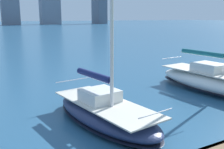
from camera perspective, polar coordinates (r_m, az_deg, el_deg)
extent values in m
cube|color=slate|center=(189.68, -2.79, 14.99)|extent=(6.68, 11.88, 26.42)
ellipsoid|color=white|center=(18.71, 21.45, -1.69)|extent=(3.38, 8.93, 1.25)
ellipsoid|color=black|center=(18.79, 21.37, -2.71)|extent=(3.40, 8.98, 0.10)
cube|color=beige|center=(18.57, 21.61, 0.27)|extent=(2.81, 7.85, 0.06)
cube|color=silver|center=(18.81, 20.39, 1.47)|extent=(1.79, 2.04, 0.55)
cylinder|color=silver|center=(19.07, 18.98, 4.08)|extent=(0.39, 3.68, 0.12)
cylinder|color=#19606B|center=(19.06, 19.01, 4.43)|extent=(0.56, 3.40, 0.32)
cylinder|color=silver|center=(20.93, 12.92, 3.58)|extent=(2.06, 0.19, 0.04)
ellipsoid|color=navy|center=(12.47, -1.51, -8.52)|extent=(3.55, 7.32, 0.92)
ellipsoid|color=black|center=(12.56, -1.50, -9.60)|extent=(3.57, 7.36, 0.10)
cube|color=beige|center=(12.30, -1.52, -6.38)|extent=(2.97, 6.42, 0.06)
cube|color=silver|center=(12.54, -2.65, -4.56)|extent=(1.78, 1.74, 0.55)
cylinder|color=silver|center=(12.76, -4.01, -0.67)|extent=(0.51, 2.94, 0.12)
cylinder|color=navy|center=(12.74, -4.02, -0.14)|extent=(0.67, 2.74, 0.32)
cylinder|color=silver|center=(9.82, 9.55, -8.32)|extent=(1.71, 0.27, 0.04)
cylinder|color=silver|center=(14.76, -8.65, -1.21)|extent=(1.98, 0.30, 0.04)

